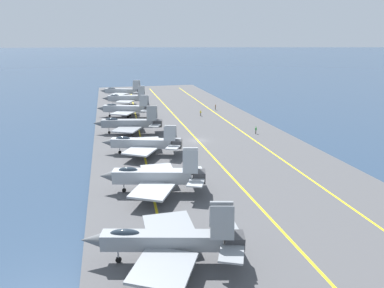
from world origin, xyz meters
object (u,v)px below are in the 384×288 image
(parked_jet_second, at_px, (167,240))
(parked_jet_seventh, at_px, (126,98))
(parked_jet_fourth, at_px, (143,143))
(parked_jet_sixth, at_px, (125,109))
(crew_yellow_vest, at_px, (201,113))
(parked_jet_fifth, at_px, (129,123))
(crew_green_vest, at_px, (256,130))
(parked_jet_third, at_px, (154,176))
(crew_brown_vest, at_px, (215,107))
(parked_jet_eighth, at_px, (122,91))

(parked_jet_second, relative_size, parked_jet_seventh, 1.06)
(parked_jet_fourth, bearing_deg, parked_jet_sixth, 2.16)
(parked_jet_seventh, relative_size, crew_yellow_vest, 9.06)
(parked_jet_fifth, relative_size, crew_green_vest, 9.21)
(parked_jet_third, xyz_separation_m, crew_brown_vest, (56.25, -27.12, -1.55))
(parked_jet_second, relative_size, parked_jet_eighth, 0.96)
(crew_brown_vest, bearing_deg, parked_jet_sixth, 97.72)
(parked_jet_second, height_order, crew_yellow_vest, parked_jet_second)
(crew_brown_vest, xyz_separation_m, crew_green_vest, (-29.75, -0.54, 0.00))
(parked_jet_third, bearing_deg, crew_green_vest, -46.23)
(parked_jet_third, relative_size, parked_jet_seventh, 1.02)
(parked_jet_fourth, height_order, parked_jet_fifth, parked_jet_fifth)
(parked_jet_seventh, bearing_deg, crew_brown_vest, -115.08)
(crew_green_vest, bearing_deg, crew_brown_vest, 1.04)
(parked_jet_eighth, bearing_deg, parked_jet_second, 179.53)
(parked_jet_sixth, bearing_deg, parked_jet_third, -178.83)
(parked_jet_sixth, relative_size, parked_jet_eighth, 0.98)
(parked_jet_seventh, bearing_deg, parked_jet_third, 179.90)
(parked_jet_seventh, xyz_separation_m, crew_green_vest, (-42.39, -27.54, -1.80))
(parked_jet_sixth, distance_m, crew_yellow_vest, 21.64)
(parked_jet_third, relative_size, parked_jet_eighth, 0.92)
(parked_jet_second, height_order, crew_brown_vest, parked_jet_second)
(parked_jet_seventh, distance_m, parked_jet_eighth, 16.87)
(parked_jet_fourth, bearing_deg, crew_yellow_vest, -32.79)
(parked_jet_second, distance_m, crew_green_vest, 51.94)
(parked_jet_second, height_order, parked_jet_fifth, parked_jet_fifth)
(parked_jet_eighth, bearing_deg, parked_jet_fifth, 178.84)
(parked_jet_seventh, bearing_deg, parked_jet_sixth, 175.87)
(parked_jet_fifth, height_order, crew_yellow_vest, parked_jet_fifth)
(parked_jet_fifth, height_order, parked_jet_sixth, parked_jet_fifth)
(parked_jet_fourth, xyz_separation_m, parked_jet_eighth, (68.00, 0.52, 0.51))
(parked_jet_third, height_order, crew_brown_vest, parked_jet_third)
(parked_jet_fifth, xyz_separation_m, crew_yellow_vest, (15.00, -21.54, -1.59))
(parked_jet_fifth, bearing_deg, parked_jet_second, -179.76)
(parked_jet_third, bearing_deg, parked_jet_seventh, -0.10)
(parked_jet_third, bearing_deg, crew_brown_vest, -25.74)
(crew_yellow_vest, bearing_deg, parked_jet_second, 161.95)
(parked_jet_third, xyz_separation_m, parked_jet_eighth, (85.75, 0.28, 0.24))
(parked_jet_sixth, bearing_deg, crew_yellow_vest, -99.80)
(parked_jet_fourth, bearing_deg, parked_jet_second, 177.75)
(parked_jet_second, relative_size, crew_yellow_vest, 9.59)
(parked_jet_seventh, relative_size, parked_jet_eighth, 0.91)
(crew_green_vest, bearing_deg, parked_jet_second, 146.33)
(parked_jet_fifth, bearing_deg, parked_jet_sixth, -0.80)
(parked_jet_sixth, xyz_separation_m, crew_brown_vest, (3.82, -28.19, -1.46))
(parked_jet_second, bearing_deg, parked_jet_sixth, -0.04)
(crew_brown_vest, distance_m, crew_green_vest, 29.75)
(parked_jet_third, bearing_deg, parked_jet_second, 176.17)
(parked_jet_third, height_order, parked_jet_fifth, parked_jet_third)
(parked_jet_fifth, xyz_separation_m, parked_jet_sixth, (18.67, -0.26, -0.08))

